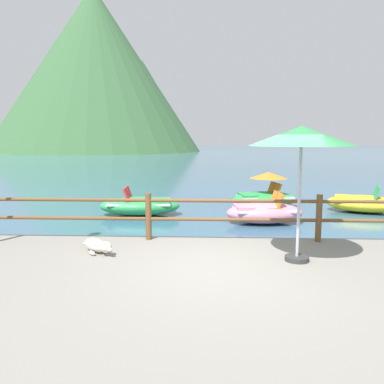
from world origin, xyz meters
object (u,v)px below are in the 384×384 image
at_px(beach_umbrella, 302,138).
at_px(pedal_boat_3, 265,195).
at_px(dog_resting, 97,246).
at_px(pedal_boat_1, 140,205).
at_px(pedal_boat_0, 363,203).
at_px(pedal_boat_2, 264,212).

xyz_separation_m(beach_umbrella, pedal_boat_3, (0.52, 7.37, -2.02)).
relative_size(beach_umbrella, dog_resting, 2.70).
bearing_deg(pedal_boat_1, dog_resting, -87.96).
distance_m(pedal_boat_0, pedal_boat_2, 4.03).
xyz_separation_m(pedal_boat_1, pedal_boat_2, (3.80, -1.01, 0.00)).
bearing_deg(pedal_boat_1, pedal_boat_3, 21.31).
bearing_deg(pedal_boat_1, beach_umbrella, -57.26).
xyz_separation_m(beach_umbrella, pedal_boat_2, (0.12, 4.72, -2.13)).
height_order(pedal_boat_2, pedal_boat_3, pedal_boat_3).
xyz_separation_m(pedal_boat_0, pedal_boat_2, (-3.56, -1.89, 0.02)).
bearing_deg(pedal_boat_3, dog_resting, -119.69).
bearing_deg(dog_resting, pedal_boat_3, 60.31).
bearing_deg(pedal_boat_0, pedal_boat_1, -173.23).
xyz_separation_m(dog_resting, pedal_boat_0, (7.17, 6.27, -0.23)).
height_order(beach_umbrella, pedal_boat_0, beach_umbrella).
height_order(pedal_boat_0, pedal_boat_3, pedal_boat_3).
relative_size(beach_umbrella, pedal_boat_3, 0.88).
relative_size(beach_umbrella, pedal_boat_2, 0.95).
bearing_deg(pedal_boat_1, pedal_boat_0, 6.77).
distance_m(beach_umbrella, pedal_boat_1, 7.13).
relative_size(dog_resting, pedal_boat_3, 0.32).
height_order(dog_resting, pedal_boat_2, pedal_boat_2).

